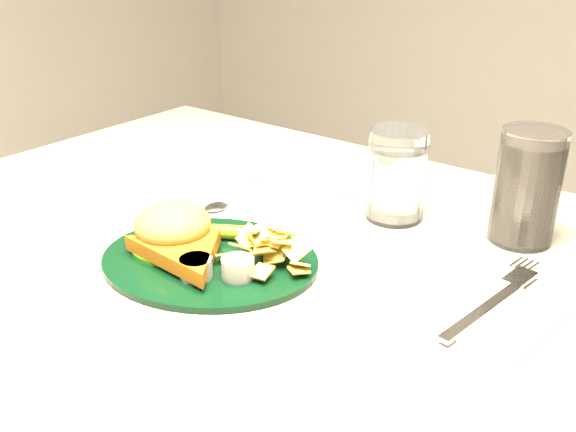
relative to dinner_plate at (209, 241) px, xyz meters
The scene contains 7 objects.
dinner_plate is the anchor object (origin of this frame).
water_glass 0.28m from the dinner_plate, 66.38° to the left, with size 0.08×0.08×0.13m, color silver.
cola_glass 0.40m from the dinner_plate, 46.69° to the left, with size 0.08×0.08×0.15m, color black.
fork_napkin 0.32m from the dinner_plate, 18.04° to the left, with size 0.14×0.19×0.01m, color white, non-canonical shape.
spoon 0.11m from the dinner_plate, 150.21° to the left, with size 0.04×0.14×0.01m, color silver, non-canonical shape.
ramekin 0.26m from the dinner_plate, 123.73° to the left, with size 0.04×0.04×0.03m, color white.
wrapped_straw 0.26m from the dinner_plate, 98.92° to the left, with size 0.22×0.08×0.01m, color white, non-canonical shape.
Camera 1 is at (0.44, -0.57, 1.13)m, focal length 40.00 mm.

